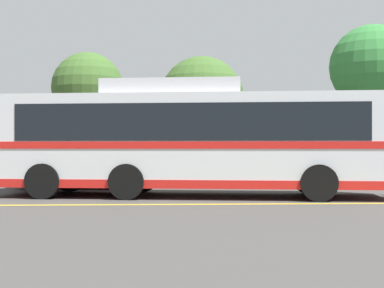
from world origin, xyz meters
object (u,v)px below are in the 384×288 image
(tree_2, at_px, (202,99))
(tree_3, at_px, (372,67))
(parked_car_1, at_px, (79,167))
(tree_0, at_px, (88,89))
(transit_bus, at_px, (191,139))

(tree_2, bearing_deg, tree_3, -16.50)
(tree_3, bearing_deg, parked_car_1, -161.02)
(tree_2, distance_m, tree_3, 7.85)
(tree_0, height_order, tree_2, tree_2)
(tree_2, relative_size, tree_3, 0.84)
(transit_bus, bearing_deg, tree_3, 139.76)
(transit_bus, xyz_separation_m, tree_2, (0.91, 9.66, 2.03))
(tree_3, bearing_deg, transit_bus, -138.23)
(parked_car_1, distance_m, tree_2, 8.53)
(transit_bus, relative_size, tree_3, 1.74)
(transit_bus, distance_m, tree_0, 8.06)
(transit_bus, relative_size, tree_2, 2.06)
(parked_car_1, relative_size, tree_0, 0.81)
(transit_bus, xyz_separation_m, parked_car_1, (-3.86, 3.26, -0.96))
(tree_2, bearing_deg, tree_0, -148.56)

